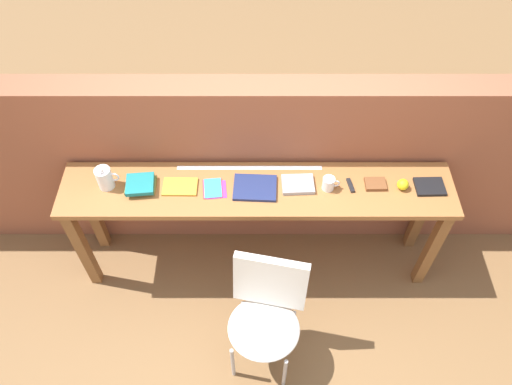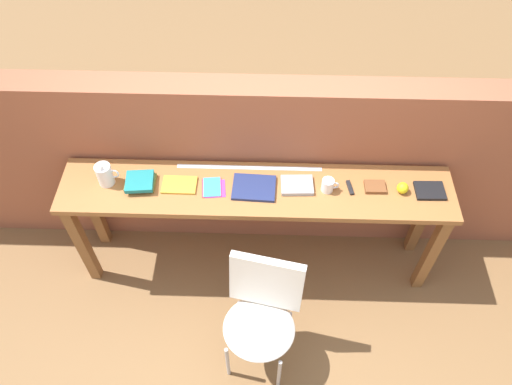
{
  "view_description": "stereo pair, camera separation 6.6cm",
  "coord_description": "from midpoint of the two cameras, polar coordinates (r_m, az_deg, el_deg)",
  "views": [
    {
      "loc": [
        -0.01,
        -1.67,
        3.32
      ],
      "look_at": [
        0.0,
        0.25,
        0.9
      ],
      "focal_mm": 35.0,
      "sensor_mm": 36.0,
      "label": 1
    },
    {
      "loc": [
        0.06,
        -1.67,
        3.32
      ],
      "look_at": [
        0.0,
        0.25,
        0.9
      ],
      "focal_mm": 35.0,
      "sensor_mm": 36.0,
      "label": 2
    }
  ],
  "objects": [
    {
      "name": "ground_plane",
      "position": [
        3.72,
        0.4,
        -11.74
      ],
      "size": [
        40.0,
        40.0,
        0.0
      ],
      "primitive_type": "plane",
      "color": "brown"
    },
    {
      "name": "brick_wall_back",
      "position": [
        3.48,
        0.74,
        3.1
      ],
      "size": [
        6.0,
        0.2,
        1.43
      ],
      "primitive_type": "cube",
      "color": "#935138",
      "rests_on": "ground"
    },
    {
      "name": "sideboard",
      "position": [
        3.25,
        0.61,
        -1.07
      ],
      "size": [
        2.5,
        0.44,
        0.88
      ],
      "color": "#996033",
      "rests_on": "ground"
    },
    {
      "name": "chair_white_moulded",
      "position": [
        3.08,
        1.28,
        -13.58
      ],
      "size": [
        0.52,
        0.53,
        0.89
      ],
      "color": "silver",
      "rests_on": "ground"
    },
    {
      "name": "pitcher_white",
      "position": [
        3.24,
        -16.32,
        1.99
      ],
      "size": [
        0.14,
        0.1,
        0.18
      ],
      "color": "white",
      "rests_on": "sideboard"
    },
    {
      "name": "book_stack_leftmost",
      "position": [
        3.21,
        -12.54,
        1.17
      ],
      "size": [
        0.19,
        0.18,
        0.06
      ],
      "color": "olive",
      "rests_on": "sideboard"
    },
    {
      "name": "magazine_cycling",
      "position": [
        3.18,
        -8.16,
        0.86
      ],
      "size": [
        0.22,
        0.14,
        0.01
      ],
      "primitive_type": "cube",
      "rotation": [
        0.0,
        0.0,
        -0.01
      ],
      "color": "gold",
      "rests_on": "sideboard"
    },
    {
      "name": "pamphlet_pile_colourful",
      "position": [
        3.14,
        -4.35,
        0.54
      ],
      "size": [
        0.16,
        0.17,
        0.01
      ],
      "color": "purple",
      "rests_on": "sideboard"
    },
    {
      "name": "book_open_centre",
      "position": [
        3.13,
        0.37,
        0.55
      ],
      "size": [
        0.28,
        0.22,
        0.02
      ],
      "primitive_type": "cube",
      "rotation": [
        0.0,
        0.0,
        -0.05
      ],
      "color": "navy",
      "rests_on": "sideboard"
    },
    {
      "name": "book_grey_hardcover",
      "position": [
        3.15,
        5.31,
        0.82
      ],
      "size": [
        0.21,
        0.16,
        0.03
      ],
      "primitive_type": "cube",
      "rotation": [
        0.0,
        0.0,
        0.04
      ],
      "color": "#9E9EA3",
      "rests_on": "sideboard"
    },
    {
      "name": "mug",
      "position": [
        3.13,
        8.84,
        0.83
      ],
      "size": [
        0.11,
        0.08,
        0.09
      ],
      "color": "white",
      "rests_on": "sideboard"
    },
    {
      "name": "multitool_folded",
      "position": [
        3.19,
        11.26,
        0.55
      ],
      "size": [
        0.04,
        0.11,
        0.02
      ],
      "primitive_type": "cube",
      "rotation": [
        0.0,
        0.0,
        0.17
      ],
      "color": "black",
      "rests_on": "sideboard"
    },
    {
      "name": "leather_journal_brown",
      "position": [
        3.23,
        14.02,
        0.62
      ],
      "size": [
        0.13,
        0.1,
        0.02
      ],
      "primitive_type": "cube",
      "rotation": [
        0.0,
        0.0,
        0.01
      ],
      "color": "brown",
      "rests_on": "sideboard"
    },
    {
      "name": "sports_ball_small",
      "position": [
        3.23,
        16.98,
        0.49
      ],
      "size": [
        0.07,
        0.07,
        0.07
      ],
      "primitive_type": "sphere",
      "color": "yellow",
      "rests_on": "sideboard"
    },
    {
      "name": "book_repair_rightmost",
      "position": [
        3.31,
        19.79,
        0.19
      ],
      "size": [
        0.19,
        0.15,
        0.02
      ],
      "primitive_type": "cube",
      "rotation": [
        0.0,
        0.0,
        0.02
      ],
      "color": "black",
      "rests_on": "sideboard"
    },
    {
      "name": "ruler_metal_back_edge",
      "position": [
        3.25,
        -0.18,
        2.85
      ],
      "size": [
        0.94,
        0.03,
        0.0
      ],
      "primitive_type": "cube",
      "color": "silver",
      "rests_on": "sideboard"
    }
  ]
}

